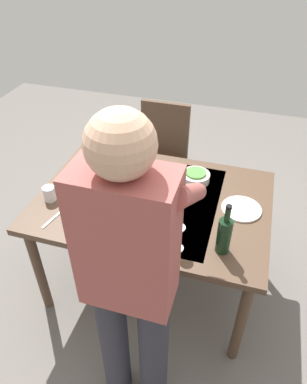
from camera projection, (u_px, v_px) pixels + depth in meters
name	position (u px, v px, depth m)	size (l,w,h in m)	color
ground_plane	(153.00, 278.00, 2.61)	(6.00, 6.00, 0.00)	#66605B
dining_table	(153.00, 208.00, 2.20)	(1.38, 0.97, 0.75)	#4C3828
chair_near	(162.00, 151.00, 2.98)	(0.40, 0.40, 0.91)	#352114
person_server	(131.00, 276.00, 1.42)	(0.42, 0.61, 1.69)	#2D2D38
wine_bottle	(224.00, 235.00, 1.76)	(0.07, 0.07, 0.30)	black
wine_glass_left	(138.00, 172.00, 2.19)	(0.07, 0.07, 0.15)	white
wine_glass_right	(178.00, 234.00, 1.77)	(0.07, 0.07, 0.15)	white
water_cup_near_left	(49.00, 194.00, 2.11)	(0.07, 0.07, 0.09)	silver
water_cup_near_right	(120.00, 216.00, 1.96)	(0.07, 0.07, 0.10)	silver
water_cup_far_left	(84.00, 160.00, 2.39)	(0.07, 0.07, 0.10)	silver
serving_bowl_pasta	(103.00, 189.00, 2.17)	(0.30, 0.30, 0.07)	white
side_bowl_salad	(196.00, 177.00, 2.27)	(0.18, 0.18, 0.07)	white
dinner_plate_near	(166.00, 202.00, 2.11)	(0.23, 0.23, 0.01)	white
dinner_plate_far	(241.00, 209.00, 2.07)	(0.23, 0.23, 0.01)	white
table_knife	(152.00, 164.00, 2.43)	(0.01, 0.20, 0.01)	silver
table_fork	(53.00, 218.00, 2.01)	(0.01, 0.18, 0.01)	silver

